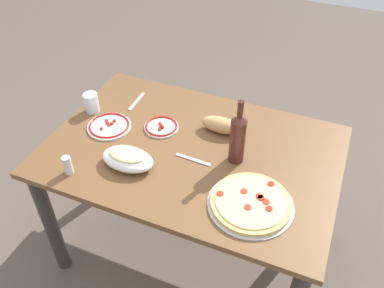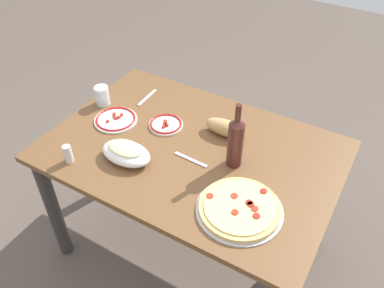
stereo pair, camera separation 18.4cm
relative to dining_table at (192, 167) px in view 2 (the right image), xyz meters
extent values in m
plane|color=brown|center=(0.00, 0.00, -0.63)|extent=(8.00, 8.00, 0.00)
cube|color=brown|center=(0.00, 0.00, 0.11)|extent=(1.34, 0.91, 0.03)
cylinder|color=#33302D|center=(-0.61, -0.39, -0.27)|extent=(0.07, 0.07, 0.72)
cylinder|color=#33302D|center=(0.61, -0.39, -0.27)|extent=(0.07, 0.07, 0.72)
cylinder|color=#33302D|center=(0.61, 0.39, -0.27)|extent=(0.07, 0.07, 0.72)
cylinder|color=#B7B7BC|center=(-0.35, 0.22, 0.12)|extent=(0.35, 0.35, 0.01)
cylinder|color=#DBB26B|center=(-0.35, 0.22, 0.14)|extent=(0.32, 0.32, 0.02)
cylinder|color=#EFD684|center=(-0.35, 0.22, 0.15)|extent=(0.28, 0.28, 0.01)
cylinder|color=#B22D1E|center=(-0.40, 0.21, 0.15)|extent=(0.03, 0.03, 0.00)
cylinder|color=#B22D1E|center=(-0.34, 0.26, 0.15)|extent=(0.03, 0.03, 0.00)
cylinder|color=maroon|center=(-0.38, 0.20, 0.15)|extent=(0.03, 0.03, 0.00)
cylinder|color=maroon|center=(-0.40, 0.11, 0.15)|extent=(0.03, 0.03, 0.00)
cylinder|color=#B22D1E|center=(-0.22, 0.24, 0.15)|extent=(0.03, 0.03, 0.00)
cylinder|color=maroon|center=(-0.42, 0.24, 0.15)|extent=(0.03, 0.03, 0.00)
cylinder|color=#B22D1E|center=(-0.31, 0.19, 0.15)|extent=(0.03, 0.03, 0.00)
cylinder|color=maroon|center=(-0.37, 0.19, 0.15)|extent=(0.03, 0.03, 0.00)
ellipsoid|color=white|center=(0.22, 0.21, 0.16)|extent=(0.24, 0.15, 0.07)
ellipsoid|color=#AD2819|center=(0.22, 0.21, 0.17)|extent=(0.20, 0.12, 0.03)
ellipsoid|color=beige|center=(0.22, 0.21, 0.19)|extent=(0.17, 0.10, 0.02)
cylinder|color=#471E19|center=(-0.21, -0.01, 0.23)|extent=(0.07, 0.07, 0.22)
cone|color=#471E19|center=(-0.21, -0.01, 0.35)|extent=(0.07, 0.07, 0.03)
cylinder|color=#471E19|center=(-0.21, -0.01, 0.40)|extent=(0.03, 0.03, 0.07)
cylinder|color=silver|center=(0.59, -0.08, 0.17)|extent=(0.07, 0.07, 0.10)
cylinder|color=white|center=(0.44, 0.01, 0.13)|extent=(0.21, 0.21, 0.01)
torus|color=red|center=(0.44, 0.01, 0.13)|extent=(0.20, 0.20, 0.01)
cube|color=#AD2819|center=(0.46, 0.05, 0.14)|extent=(0.01, 0.01, 0.01)
cube|color=#AD2819|center=(0.43, -0.03, 0.14)|extent=(0.01, 0.01, 0.01)
cube|color=#AD2819|center=(0.43, -0.01, 0.14)|extent=(0.01, 0.01, 0.01)
cube|color=#AD2819|center=(0.44, 0.01, 0.14)|extent=(0.01, 0.01, 0.01)
cube|color=#AD2819|center=(0.45, 0.00, 0.14)|extent=(0.01, 0.01, 0.01)
cube|color=#AD2819|center=(0.47, -0.02, 0.14)|extent=(0.01, 0.01, 0.01)
cylinder|color=white|center=(0.20, -0.08, 0.13)|extent=(0.17, 0.17, 0.01)
torus|color=red|center=(0.20, -0.08, 0.13)|extent=(0.16, 0.16, 0.01)
cube|color=#AD2819|center=(0.20, -0.08, 0.14)|extent=(0.01, 0.01, 0.01)
cube|color=#AD2819|center=(0.20, -0.09, 0.14)|extent=(0.01, 0.01, 0.01)
cube|color=#AD2819|center=(0.21, -0.10, 0.14)|extent=(0.01, 0.01, 0.01)
cube|color=#AD2819|center=(0.19, -0.05, 0.14)|extent=(0.01, 0.01, 0.01)
cube|color=#AD2819|center=(0.19, -0.07, 0.14)|extent=(0.01, 0.01, 0.01)
cube|color=#AD2819|center=(0.19, -0.07, 0.14)|extent=(0.01, 0.01, 0.01)
ellipsoid|color=tan|center=(-0.08, -0.17, 0.16)|extent=(0.20, 0.08, 0.08)
cylinder|color=silver|center=(0.43, 0.35, 0.16)|extent=(0.04, 0.04, 0.07)
cylinder|color=#B7B7BC|center=(0.43, 0.35, 0.20)|extent=(0.04, 0.04, 0.01)
cube|color=#B7B7BC|center=(0.42, -0.24, 0.12)|extent=(0.02, 0.17, 0.00)
cube|color=#B7B7BC|center=(-0.03, 0.07, 0.12)|extent=(0.17, 0.02, 0.00)
camera|label=1|loc=(-0.54, 1.28, 1.36)|focal=37.63mm
camera|label=2|loc=(-0.70, 1.20, 1.36)|focal=37.63mm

